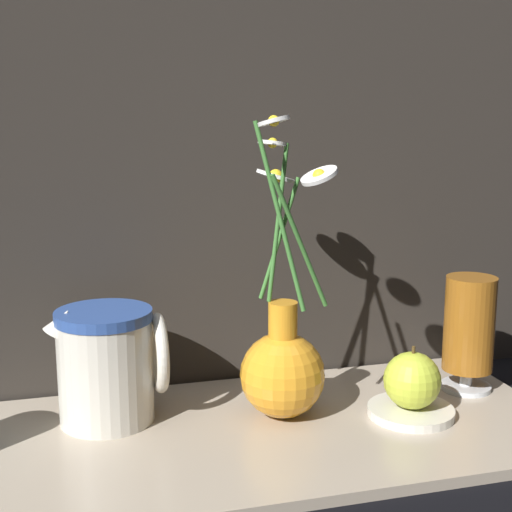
{
  "coord_description": "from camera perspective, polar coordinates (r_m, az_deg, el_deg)",
  "views": [
    {
      "loc": [
        -0.18,
        -0.71,
        0.35
      ],
      "look_at": [
        0.02,
        0.0,
        0.21
      ],
      "focal_mm": 50.0,
      "sensor_mm": 36.0,
      "label": 1
    }
  ],
  "objects": [
    {
      "name": "shelf",
      "position": [
        0.81,
        -1.17,
        -14.16
      ],
      "size": [
        0.72,
        0.31,
        0.01
      ],
      "color": "tan",
      "rests_on": "ground_plane"
    },
    {
      "name": "ceramic_pitcher",
      "position": [
        0.82,
        -11.72,
        -8.18
      ],
      "size": [
        0.13,
        0.11,
        0.14
      ],
      "color": "beige",
      "rests_on": "shelf"
    },
    {
      "name": "ground_plane",
      "position": [
        0.81,
        -1.17,
        -14.55
      ],
      "size": [
        6.0,
        6.0,
        0.0
      ],
      "primitive_type": "plane",
      "color": "black"
    },
    {
      "name": "tea_glass",
      "position": [
        0.93,
        16.69,
        -5.48
      ],
      "size": [
        0.06,
        0.06,
        0.15
      ],
      "color": "silver",
      "rests_on": "shelf"
    },
    {
      "name": "vase_with_flowers",
      "position": [
        0.82,
        2.14,
        -8.6
      ],
      "size": [
        0.1,
        0.16,
        0.34
      ],
      "color": "orange",
      "rests_on": "shelf"
    },
    {
      "name": "saucer_plate",
      "position": [
        0.86,
        12.27,
        -12.05
      ],
      "size": [
        0.1,
        0.1,
        0.01
      ],
      "color": "silver",
      "rests_on": "shelf"
    },
    {
      "name": "orange_fruit",
      "position": [
        0.84,
        12.38,
        -9.69
      ],
      "size": [
        0.07,
        0.07,
        0.07
      ],
      "color": "#B7C638",
      "rests_on": "saucer_plate"
    }
  ]
}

